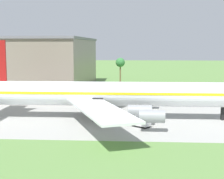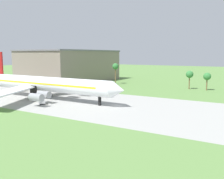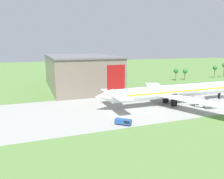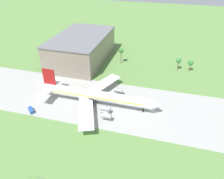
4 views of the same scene
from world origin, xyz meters
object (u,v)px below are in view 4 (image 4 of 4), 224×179
Objects in this scene: terminal_building at (82,48)px; jet_airliner at (96,95)px; fuel_truck at (105,113)px; baggage_tug at (31,110)px.

jet_airliner is at bearing -60.89° from terminal_building.
terminal_building reaches higher than fuel_truck.
fuel_truck is (38.68, 8.21, -0.03)m from baggage_tug.
jet_airliner reaches higher than fuel_truck.
jet_airliner reaches higher than baggage_tug.
terminal_building reaches higher than jet_airliner.
jet_airliner is at bearing 27.56° from baggage_tug.
jet_airliner is 1.18× the size of terminal_building.
jet_airliner is 61.50m from terminal_building.
terminal_building is at bearing 119.11° from jet_airliner.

